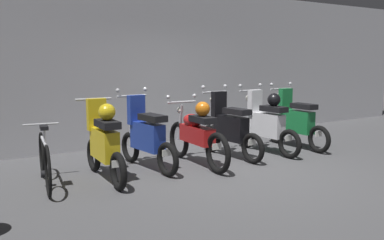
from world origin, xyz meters
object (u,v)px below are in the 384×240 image
motorbike_slot_0 (104,142)px  motorbike_slot_4 (266,123)px  motorbike_slot_2 (197,134)px  motorbike_slot_3 (229,128)px  motorbike_slot_5 (296,122)px  motorbike_slot_1 (146,136)px  bicycle (45,161)px

motorbike_slot_0 → motorbike_slot_4: motorbike_slot_4 is taller
motorbike_slot_0 → motorbike_slot_2: 1.63m
motorbike_slot_3 → motorbike_slot_5: size_ratio=1.00×
motorbike_slot_1 → motorbike_slot_4: size_ratio=1.00×
motorbike_slot_3 → bicycle: bearing=-179.3°
motorbike_slot_3 → motorbike_slot_2: bearing=-168.7°
motorbike_slot_2 → motorbike_slot_0: bearing=-179.3°
motorbike_slot_2 → motorbike_slot_5: size_ratio=1.16×
motorbike_slot_5 → bicycle: (-4.89, 0.01, -0.17)m
bicycle → motorbike_slot_5: bearing=-0.1°
motorbike_slot_2 → bicycle: size_ratio=1.14×
motorbike_slot_4 → motorbike_slot_1: bearing=176.5°
motorbike_slot_4 → motorbike_slot_3: bearing=174.5°
motorbike_slot_2 → motorbike_slot_3: motorbike_slot_3 is taller
motorbike_slot_2 → motorbike_slot_3: bearing=11.3°
motorbike_slot_0 → motorbike_slot_2: motorbike_slot_0 is taller
motorbike_slot_5 → motorbike_slot_3: bearing=178.3°
motorbike_slot_0 → motorbike_slot_5: (4.07, 0.13, -0.04)m
motorbike_slot_0 → motorbike_slot_3: (2.44, 0.18, -0.04)m
motorbike_slot_1 → motorbike_slot_3: same height
motorbike_slot_1 → motorbike_slot_2: 0.85m
motorbike_slot_4 → motorbike_slot_5: size_ratio=1.00×
motorbike_slot_0 → motorbike_slot_5: 4.08m
bicycle → motorbike_slot_3: bearing=0.7°
motorbike_slot_3 → motorbike_slot_5: (1.63, -0.05, 0.00)m
bicycle → motorbike_slot_4: bearing=-0.5°
motorbike_slot_1 → motorbike_slot_3: bearing=-2.5°
motorbike_slot_0 → motorbike_slot_3: motorbike_slot_3 is taller
motorbike_slot_0 → motorbike_slot_2: (1.63, 0.02, -0.04)m
motorbike_slot_0 → bicycle: bearing=170.2°
motorbike_slot_0 → motorbike_slot_1: (0.81, 0.25, -0.04)m
motorbike_slot_4 → bicycle: (-4.07, 0.04, -0.21)m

